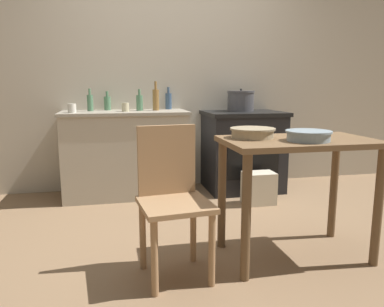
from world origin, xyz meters
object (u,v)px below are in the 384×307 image
object	(u,v)px
bottle_center	(140,102)
bottle_far_left	(90,102)
mixing_bowl_large	(253,132)
stove	(242,151)
bottle_left	(156,99)
cup_center_right	(72,108)
flour_sack	(259,188)
bottle_center_left	(107,103)
mixing_bowl_small	(308,135)
work_table	(298,162)
bottle_mid_left	(168,101)
chair	(172,196)
stock_pot	(241,101)
cup_mid_right	(125,107)

from	to	relation	value
bottle_center	bottle_far_left	bearing A→B (deg)	175.51
mixing_bowl_large	bottle_far_left	distance (m)	2.00
stove	bottle_far_left	distance (m)	1.68
bottle_left	cup_center_right	world-z (taller)	bottle_left
bottle_far_left	bottle_left	bearing A→B (deg)	-2.97
flour_sack	bottle_center_left	bearing A→B (deg)	151.23
mixing_bowl_small	bottle_center	xyz separation A→B (m)	(-0.88, 1.83, 0.13)
work_table	bottle_far_left	world-z (taller)	bottle_far_left
stove	bottle_left	size ratio (longest dim) A/B	2.87
bottle_mid_left	cup_center_right	bearing A→B (deg)	-160.85
chair	bottle_left	bearing A→B (deg)	79.89
stock_pot	work_table	bearing A→B (deg)	-97.26
bottle_mid_left	cup_mid_right	size ratio (longest dim) A/B	2.78
stock_pot	mixing_bowl_small	size ratio (longest dim) A/B	1.07
mixing_bowl_small	mixing_bowl_large	bearing A→B (deg)	144.54
cup_center_right	stock_pot	bearing A→B (deg)	5.35
stove	chair	size ratio (longest dim) A/B	0.96
mixing_bowl_large	bottle_mid_left	distance (m)	1.83
flour_sack	cup_mid_right	size ratio (longest dim) A/B	3.59
cup_center_right	cup_mid_right	xyz separation A→B (m)	(0.50, 0.07, 0.00)
stock_pot	mixing_bowl_large	size ratio (longest dim) A/B	1.02
bottle_center	cup_mid_right	world-z (taller)	bottle_center
bottle_center	mixing_bowl_large	bearing A→B (deg)	-69.86
stove	bottle_far_left	size ratio (longest dim) A/B	3.80
stock_pot	mixing_bowl_large	xyz separation A→B (m)	(-0.50, -1.63, -0.14)
chair	cup_center_right	xyz separation A→B (m)	(-0.69, 1.61, 0.43)
cup_center_right	cup_mid_right	distance (m)	0.51
bottle_left	bottle_mid_left	world-z (taller)	bottle_left
mixing_bowl_small	bottle_far_left	xyz separation A→B (m)	(-1.38, 1.87, 0.13)
bottle_left	bottle_center_left	distance (m)	0.51
mixing_bowl_small	bottle_far_left	size ratio (longest dim) A/B	1.24
bottle_far_left	cup_center_right	distance (m)	0.26
bottle_left	cup_center_right	xyz separation A→B (m)	(-0.82, -0.17, -0.07)
chair	mixing_bowl_large	bearing A→B (deg)	8.88
stove	mixing_bowl_large	distance (m)	1.67
flour_sack	bottle_mid_left	xyz separation A→B (m)	(-0.75, 0.80, 0.81)
bottle_far_left	cup_center_right	world-z (taller)	bottle_far_left
mixing_bowl_small	work_table	bearing A→B (deg)	95.07
bottle_center_left	cup_center_right	size ratio (longest dim) A/B	2.32
chair	bottle_far_left	bearing A→B (deg)	100.38
flour_sack	bottle_center	distance (m)	1.48
mixing_bowl_small	bottle_center	bearing A→B (deg)	115.71
stove	bottle_mid_left	world-z (taller)	bottle_mid_left
stove	cup_mid_right	distance (m)	1.34
bottle_center_left	bottle_center	size ratio (longest dim) A/B	0.90
stove	work_table	size ratio (longest dim) A/B	0.89
stove	mixing_bowl_large	bearing A→B (deg)	-107.97
bottle_center	cup_center_right	world-z (taller)	bottle_center
bottle_mid_left	chair	bearing A→B (deg)	-98.31
chair	stock_pot	world-z (taller)	stock_pot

